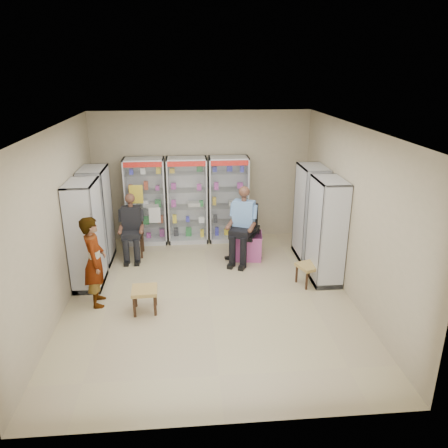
{
  "coord_description": "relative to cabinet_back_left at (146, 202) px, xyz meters",
  "views": [
    {
      "loc": [
        -0.35,
        -6.96,
        3.91
      ],
      "look_at": [
        0.32,
        0.7,
        1.13
      ],
      "focal_mm": 35.0,
      "sensor_mm": 36.0,
      "label": 1
    }
  ],
  "objects": [
    {
      "name": "cabinet_left_far",
      "position": [
        -0.93,
        -0.93,
        0.0
      ],
      "size": [
        0.9,
        0.5,
        2.0
      ],
      "primitive_type": "cube",
      "rotation": [
        0.0,
        0.0,
        -1.57
      ],
      "color": "#9E9FA4",
      "rests_on": "floor"
    },
    {
      "name": "cabinet_right_far",
      "position": [
        3.53,
        -1.13,
        0.0
      ],
      "size": [
        0.9,
        0.5,
        2.0
      ],
      "primitive_type": "cube",
      "rotation": [
        0.0,
        0.0,
        1.57
      ],
      "color": "#B1B4B9",
      "rests_on": "floor"
    },
    {
      "name": "seated_shopkeeper",
      "position": [
        2.12,
        -1.15,
        -0.24
      ],
      "size": [
        0.74,
        0.84,
        1.52
      ],
      "primitive_type": null,
      "rotation": [
        0.0,
        0.0,
        -0.42
      ],
      "color": "#7096DF",
      "rests_on": "floor"
    },
    {
      "name": "tea_glass",
      "position": [
        2.27,
        -1.05,
        -0.4
      ],
      "size": [
        0.07,
        0.07,
        0.1
      ],
      "primitive_type": "cylinder",
      "color": "#542007",
      "rests_on": "pink_trunk"
    },
    {
      "name": "floor",
      "position": [
        1.3,
        -2.73,
        -1.0
      ],
      "size": [
        6.0,
        6.0,
        0.0
      ],
      "primitive_type": "plane",
      "color": "tan",
      "rests_on": "ground"
    },
    {
      "name": "standing_man",
      "position": [
        -0.65,
        -2.79,
        -0.2
      ],
      "size": [
        0.46,
        0.63,
        1.6
      ],
      "primitive_type": "imported",
      "rotation": [
        0.0,
        0.0,
        1.7
      ],
      "color": "gray",
      "rests_on": "floor"
    },
    {
      "name": "cabinet_back_right",
      "position": [
        1.9,
        0.0,
        0.0
      ],
      "size": [
        0.9,
        0.5,
        2.0
      ],
      "primitive_type": "cube",
      "color": "#B6B9BE",
      "rests_on": "floor"
    },
    {
      "name": "cabinet_left_near",
      "position": [
        -0.93,
        -2.03,
        0.0
      ],
      "size": [
        0.9,
        0.5,
        2.0
      ],
      "primitive_type": "cube",
      "rotation": [
        0.0,
        0.0,
        -1.57
      ],
      "color": "#ABADB2",
      "rests_on": "floor"
    },
    {
      "name": "cabinet_right_near",
      "position": [
        3.53,
        -2.23,
        0.0
      ],
      "size": [
        0.9,
        0.5,
        2.0
      ],
      "primitive_type": "cube",
      "rotation": [
        0.0,
        0.0,
        1.57
      ],
      "color": "silver",
      "rests_on": "floor"
    },
    {
      "name": "seated_customer",
      "position": [
        -0.25,
        -0.78,
        -0.33
      ],
      "size": [
        0.44,
        0.6,
        1.34
      ],
      "primitive_type": null,
      "color": "black",
      "rests_on": "floor"
    },
    {
      "name": "cabinet_back_mid",
      "position": [
        0.95,
        0.0,
        0.0
      ],
      "size": [
        0.9,
        0.5,
        2.0
      ],
      "primitive_type": "cube",
      "color": "#B0B3B8",
      "rests_on": "floor"
    },
    {
      "name": "woven_stool_a",
      "position": [
        3.2,
        -2.4,
        -0.8
      ],
      "size": [
        0.52,
        0.52,
        0.41
      ],
      "primitive_type": "cube",
      "rotation": [
        0.0,
        0.0,
        0.36
      ],
      "color": "#B0744A",
      "rests_on": "floor"
    },
    {
      "name": "pink_trunk",
      "position": [
        2.22,
        -1.08,
        -0.73
      ],
      "size": [
        0.64,
        0.62,
        0.55
      ],
      "primitive_type": "cube",
      "rotation": [
        0.0,
        0.0,
        -0.13
      ],
      "color": "#B4488C",
      "rests_on": "floor"
    },
    {
      "name": "woven_stool_b",
      "position": [
        0.19,
        -3.12,
        -0.79
      ],
      "size": [
        0.44,
        0.44,
        0.42
      ],
      "primitive_type": "cube",
      "rotation": [
        0.0,
        0.0,
        0.04
      ],
      "color": "olive",
      "rests_on": "floor"
    },
    {
      "name": "cabinet_back_left",
      "position": [
        0.0,
        0.0,
        0.0
      ],
      "size": [
        0.9,
        0.5,
        2.0
      ],
      "primitive_type": "cube",
      "color": "#AFB2B7",
      "rests_on": "floor"
    },
    {
      "name": "wooden_chair",
      "position": [
        -0.25,
        -0.73,
        -0.53
      ],
      "size": [
        0.42,
        0.42,
        0.94
      ],
      "primitive_type": "cube",
      "color": "black",
      "rests_on": "floor"
    },
    {
      "name": "room_shell",
      "position": [
        1.3,
        -2.73,
        0.97
      ],
      "size": [
        5.02,
        6.02,
        3.01
      ],
      "color": "tan",
      "rests_on": "ground"
    },
    {
      "name": "office_chair",
      "position": [
        2.12,
        -1.1,
        -0.4
      ],
      "size": [
        0.86,
        0.86,
        1.19
      ],
      "primitive_type": "cube",
      "rotation": [
        0.0,
        0.0,
        -0.42
      ],
      "color": "black",
      "rests_on": "floor"
    }
  ]
}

